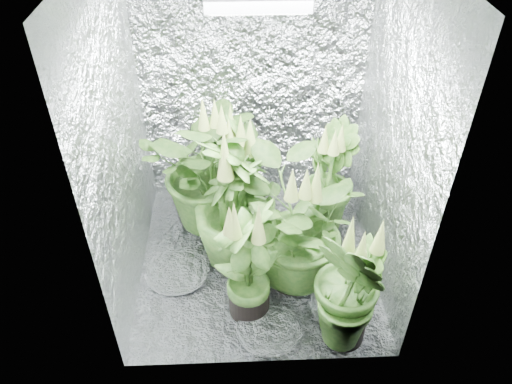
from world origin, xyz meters
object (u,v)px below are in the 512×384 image
Objects in this scene: plant_e at (294,230)px; plant_g at (351,288)px; plant_b at (247,174)px; plant_c at (327,180)px; plant_d at (234,206)px; plant_a at (212,168)px; plant_f at (249,263)px; circulation_fan at (332,189)px.

plant_e reaches higher than plant_g.
plant_b is 1.03× the size of plant_c.
plant_c is 0.76m from plant_d.
plant_b reaches higher than plant_g.
plant_e is (0.53, -0.61, -0.05)m from plant_a.
circulation_fan is at bearing 56.67° from plant_f.
plant_c is 0.97× the size of plant_g.
plant_d is at bearing -68.44° from plant_a.
plant_d reaches higher than plant_e.
plant_g is 2.95× the size of circulation_fan.
plant_f is (-0.29, -0.23, -0.03)m from plant_e.
plant_a is at bearing 176.45° from plant_c.
plant_b is 0.88× the size of plant_d.
plant_f is (0.08, -0.45, -0.05)m from plant_d.
plant_d is 3.36× the size of circulation_fan.
plant_c is (0.83, -0.05, -0.09)m from plant_a.
plant_a is at bearing 111.56° from plant_d.
plant_d is 1.14× the size of plant_g.
plant_c is at bearing -7.83° from plant_b.
plant_e is at bearing 39.06° from plant_f.
plant_g is at bearing -63.27° from plant_b.
plant_e reaches higher than plant_f.
plant_f reaches higher than plant_c.
plant_c is 0.99m from plant_f.
plant_f is 2.96× the size of circulation_fan.
plant_a is at bearing 130.66° from plant_e.
plant_a is 1.33m from plant_g.
plant_d is (-0.10, -0.42, 0.06)m from plant_b.
plant_d is (-0.67, -0.34, 0.07)m from plant_c.
plant_g is at bearing -100.02° from circulation_fan.
plant_d is 0.93m from plant_g.
plant_e is at bearing 121.34° from plant_g.
plant_c is 1.01m from plant_g.
plant_g is at bearing -46.05° from plant_d.
plant_b reaches higher than plant_c.
plant_b is 0.44m from plant_d.
plant_d is at bearing 149.44° from plant_e.
plant_f is at bearing -74.29° from plant_a.
plant_d reaches higher than plant_c.
plant_d is at bearing -152.97° from plant_c.
circulation_fan is (0.67, 0.17, -0.29)m from plant_b.
plant_a is 0.83m from plant_c.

